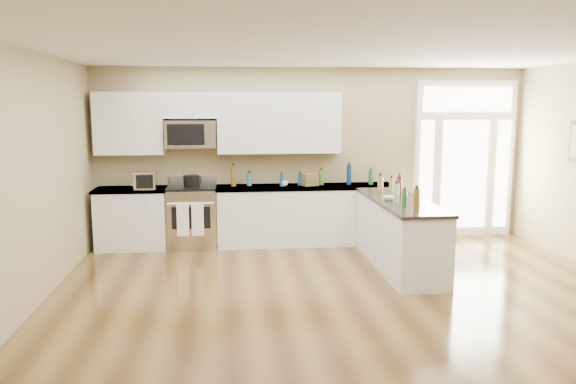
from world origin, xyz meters
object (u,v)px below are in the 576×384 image
Objects in this scene: kitchen_range at (192,216)px; toaster_oven at (146,180)px; peninsula_cabinet at (399,236)px; stockpot at (192,180)px.

toaster_oven is (-0.67, -0.14, 0.60)m from kitchen_range.
peninsula_cabinet is 3.28m from stockpot.
peninsula_cabinet is 7.28× the size of toaster_oven.
peninsula_cabinet is 9.23× the size of stockpot.
kitchen_range is 4.29× the size of stockpot.
toaster_oven is (-0.68, -0.15, 0.03)m from stockpot.
toaster_oven reaches higher than stockpot.
kitchen_range is 0.91m from toaster_oven.
toaster_oven is at bearing 159.73° from peninsula_cabinet.
toaster_oven is (-3.55, 1.31, 0.64)m from peninsula_cabinet.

